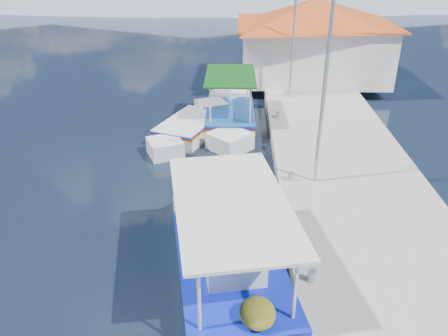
{
  "coord_description": "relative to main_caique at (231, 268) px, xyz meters",
  "views": [
    {
      "loc": [
        2.02,
        -11.3,
        7.71
      ],
      "look_at": [
        1.57,
        1.27,
        1.3
      ],
      "focal_mm": 35.88,
      "sensor_mm": 36.0,
      "label": 1
    }
  ],
  "objects": [
    {
      "name": "ground",
      "position": [
        -1.89,
        2.64,
        -0.54
      ],
      "size": [
        160.0,
        160.0,
        0.0
      ],
      "primitive_type": "plane",
      "color": "black",
      "rests_on": "ground"
    },
    {
      "name": "quay",
      "position": [
        4.01,
        8.64,
        -0.29
      ],
      "size": [
        5.0,
        44.0,
        0.5
      ],
      "primitive_type": "cube",
      "color": "#9E9B94",
      "rests_on": "ground"
    },
    {
      "name": "bollards",
      "position": [
        1.91,
        7.89,
        0.11
      ],
      "size": [
        0.2,
        17.2,
        0.3
      ],
      "color": "#A5A8AD",
      "rests_on": "quay"
    },
    {
      "name": "main_caique",
      "position": [
        0.0,
        0.0,
        0.0
      ],
      "size": [
        3.52,
        8.37,
        2.81
      ],
      "rotation": [
        0.0,
        0.0,
        -0.19
      ],
      "color": "silver",
      "rests_on": "ground"
    },
    {
      "name": "caique_green_canopy",
      "position": [
        -0.28,
        10.85,
        -0.14
      ],
      "size": [
        2.25,
        7.22,
        2.7
      ],
      "rotation": [
        0.0,
        0.0,
        -0.02
      ],
      "color": "silver",
      "rests_on": "ground"
    },
    {
      "name": "caique_blue_hull",
      "position": [
        -2.04,
        9.65,
        -0.24
      ],
      "size": [
        3.29,
        5.87,
        1.12
      ],
      "rotation": [
        0.0,
        0.0,
        0.37
      ],
      "color": "silver",
      "rests_on": "ground"
    },
    {
      "name": "harbor_building",
      "position": [
        4.31,
        17.64,
        2.24
      ],
      "size": [
        10.49,
        10.49,
        4.4
      ],
      "color": "silver",
      "rests_on": "quay"
    },
    {
      "name": "lamp_post_near",
      "position": [
        2.62,
        4.64,
        3.31
      ],
      "size": [
        1.21,
        0.14,
        6.0
      ],
      "color": "#A5A8AD",
      "rests_on": "quay"
    },
    {
      "name": "lamp_post_far",
      "position": [
        2.62,
        13.64,
        3.31
      ],
      "size": [
        1.21,
        0.14,
        6.0
      ],
      "color": "#A5A8AD",
      "rests_on": "quay"
    }
  ]
}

